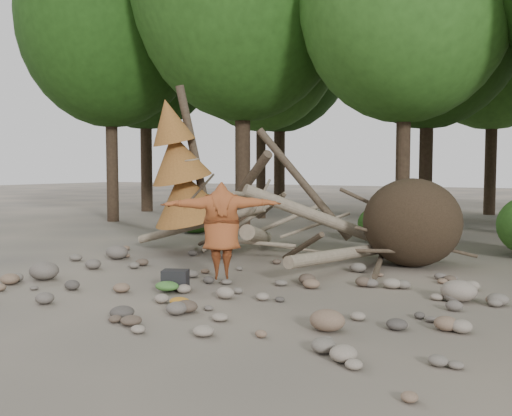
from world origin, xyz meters
The scene contains 13 objects.
ground centered at (0.00, 0.00, 0.00)m, with size 120.00×120.00×0.00m, color #514C44.
deadfall_pile centered at (2.02, 4.24, 0.95)m, with size 8.55×5.24×3.30m.
dead_conifer centered at (-3.12, 3.37, 2.11)m, with size 2.06×2.16×4.35m.
bush_left centered at (-5.50, 7.20, 0.72)m, with size 1.80×1.80×1.44m, color #1F4813.
bush_mid centered at (0.80, 7.80, 0.56)m, with size 1.40×1.40×1.12m, color #2A5B1A.
frisbee_thrower centered at (-0.07, 0.65, 1.01)m, with size 2.27×1.81×2.33m.
backpack centered at (-0.43, -0.32, 0.15)m, with size 0.46×0.31×0.31m, color black.
cloth_green centered at (-0.38, -0.63, 0.08)m, with size 0.44×0.37×0.17m, color #3C6F2C.
cloth_orange centered at (0.47, -1.36, 0.06)m, with size 0.34×0.28×0.12m, color #A3681B.
boulder_front_left centered at (-3.27, -0.87, 0.18)m, with size 0.60×0.54×0.36m, color #645C53.
boulder_front_right centered at (2.97, -1.35, 0.15)m, with size 0.49×0.44×0.29m, color #785F4B.
boulder_mid_right centered at (4.17, 1.33, 0.18)m, with size 0.59×0.53×0.35m, color gray.
boulder_mid_left centered at (-3.85, 1.76, 0.17)m, with size 0.56×0.50×0.33m, color #635B53.
Camera 1 is at (5.93, -8.39, 2.20)m, focal length 40.00 mm.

